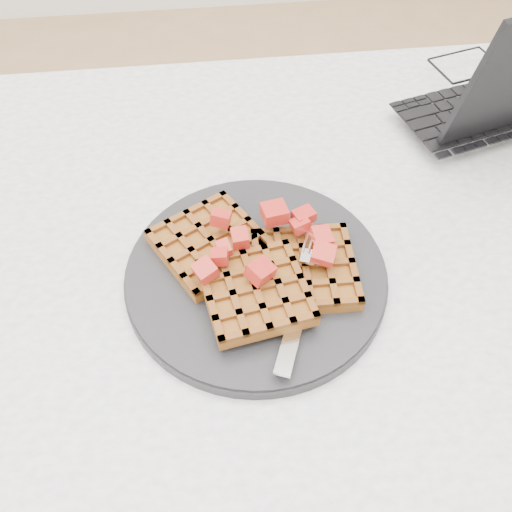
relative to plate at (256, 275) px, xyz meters
name	(u,v)px	position (x,y,z in m)	size (l,w,h in m)	color
ground	(279,476)	(0.05, 0.02, -0.76)	(4.00, 4.00, 0.00)	tan
table	(295,314)	(0.05, 0.02, -0.12)	(1.20, 0.80, 0.75)	white
plate	(256,275)	(0.00, 0.00, 0.00)	(0.28, 0.28, 0.02)	black
waffles	(257,266)	(0.00, 0.00, 0.02)	(0.22, 0.20, 0.03)	#91551E
strawberry_pile	(256,247)	(0.00, 0.00, 0.05)	(0.15, 0.15, 0.02)	#940804
fork	(303,293)	(0.04, -0.04, 0.02)	(0.02, 0.18, 0.02)	silver
laptop	(502,86)	(0.37, 0.26, 0.03)	(0.34, 0.29, 0.21)	black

